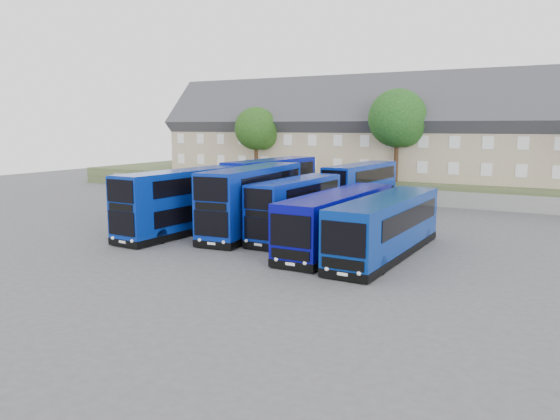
{
  "coord_description": "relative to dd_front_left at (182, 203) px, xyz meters",
  "views": [
    {
      "loc": [
        17.97,
        -27.85,
        7.54
      ],
      "look_at": [
        1.4,
        2.45,
        2.2
      ],
      "focal_mm": 35.0,
      "sensor_mm": 36.0,
      "label": 1
    }
  ],
  "objects": [
    {
      "name": "ground",
      "position": [
        6.29,
        -2.1,
        -2.18
      ],
      "size": [
        120.0,
        120.0,
        0.0
      ],
      "primitive_type": "plane",
      "color": "#47474C",
      "rests_on": "ground"
    },
    {
      "name": "retaining_wall",
      "position": [
        6.29,
        21.9,
        -1.43
      ],
      "size": [
        70.0,
        0.4,
        1.5
      ],
      "primitive_type": "cube",
      "color": "slate",
      "rests_on": "ground"
    },
    {
      "name": "earth_bank",
      "position": [
        6.29,
        31.9,
        -1.18
      ],
      "size": [
        80.0,
        20.0,
        2.0
      ],
      "primitive_type": "cube",
      "color": "#3F4C2B",
      "rests_on": "ground"
    },
    {
      "name": "terrace_row",
      "position": [
        12.29,
        27.9,
        4.41
      ],
      "size": [
        66.0,
        10.4,
        11.2
      ],
      "color": "tan",
      "rests_on": "earth_bank"
    },
    {
      "name": "dd_front_left",
      "position": [
        0.0,
        0.0,
        0.0
      ],
      "size": [
        3.13,
        11.29,
        4.44
      ],
      "rotation": [
        0.0,
        0.0,
        -0.05
      ],
      "color": "navy",
      "rests_on": "ground"
    },
    {
      "name": "dd_front_mid",
      "position": [
        4.32,
        2.51,
        0.1
      ],
      "size": [
        3.76,
        11.88,
        4.65
      ],
      "rotation": [
        0.0,
        0.0,
        0.09
      ],
      "color": "navy",
      "rests_on": "ground"
    },
    {
      "name": "dd_front_right",
      "position": [
        7.59,
        2.77,
        -0.24
      ],
      "size": [
        2.38,
        9.98,
        3.95
      ],
      "rotation": [
        0.0,
        0.0,
        -0.01
      ],
      "color": "#082398",
      "rests_on": "ground"
    },
    {
      "name": "dd_rear_left",
      "position": [
        0.62,
        11.67,
        0.08
      ],
      "size": [
        3.23,
        11.69,
        4.6
      ],
      "rotation": [
        0.0,
        0.0,
        -0.05
      ],
      "color": "#07128A",
      "rests_on": "ground"
    },
    {
      "name": "dd_rear_right",
      "position": [
        7.81,
        14.74,
        -0.1
      ],
      "size": [
        3.05,
        10.8,
        4.24
      ],
      "rotation": [
        0.0,
        0.0,
        -0.06
      ],
      "color": "#082693",
      "rests_on": "ground"
    },
    {
      "name": "coach_east_a",
      "position": [
        11.49,
        0.93,
        -0.47
      ],
      "size": [
        2.78,
        12.76,
        3.48
      ],
      "rotation": [
        0.0,
        0.0,
        -0.01
      ],
      "color": "#070783",
      "rests_on": "ground"
    },
    {
      "name": "coach_east_b",
      "position": [
        14.73,
        0.38,
        -0.49
      ],
      "size": [
        2.96,
        12.71,
        3.46
      ],
      "rotation": [
        0.0,
        0.0,
        -0.02
      ],
      "color": "navy",
      "rests_on": "ground"
    },
    {
      "name": "tree_west",
      "position": [
        -7.56,
        23.0,
        4.87
      ],
      "size": [
        4.8,
        4.8,
        7.65
      ],
      "color": "#382314",
      "rests_on": "earth_bank"
    },
    {
      "name": "tree_mid",
      "position": [
        8.44,
        23.5,
        5.88
      ],
      "size": [
        5.76,
        5.76,
        9.18
      ],
      "color": "#382314",
      "rests_on": "earth_bank"
    }
  ]
}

